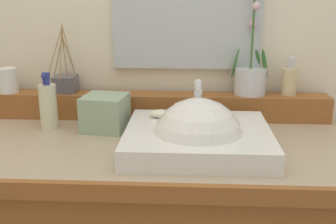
% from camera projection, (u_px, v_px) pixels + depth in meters
% --- Properties ---
extents(wall_back, '(2.92, 0.20, 2.45)m').
position_uv_depth(wall_back, '(159.00, 12.00, 1.50)').
color(wall_back, '#ECE2C7').
rests_on(wall_back, ground).
extents(back_ledge, '(1.17, 0.09, 0.09)m').
position_uv_depth(back_ledge, '(156.00, 106.00, 1.43)').
color(back_ledge, brown).
rests_on(back_ledge, vanity_cabinet).
extents(sink_basin, '(0.40, 0.37, 0.28)m').
position_uv_depth(sink_basin, '(198.00, 142.00, 1.15)').
color(sink_basin, white).
rests_on(sink_basin, vanity_cabinet).
extents(soap_bar, '(0.07, 0.04, 0.02)m').
position_uv_depth(soap_bar, '(161.00, 114.00, 1.25)').
color(soap_bar, '#E9E4C6').
rests_on(soap_bar, sink_basin).
extents(potted_plant, '(0.13, 0.11, 0.37)m').
position_uv_depth(potted_plant, '(250.00, 74.00, 1.39)').
color(potted_plant, silver).
rests_on(potted_plant, back_ledge).
extents(soap_dispenser, '(0.05, 0.05, 0.13)m').
position_uv_depth(soap_dispenser, '(290.00, 80.00, 1.39)').
color(soap_dispenser, beige).
rests_on(soap_dispenser, back_ledge).
extents(tumbler_cup, '(0.06, 0.06, 0.09)m').
position_uv_depth(tumbler_cup, '(8.00, 80.00, 1.42)').
color(tumbler_cup, white).
rests_on(tumbler_cup, back_ledge).
extents(reed_diffuser, '(0.10, 0.09, 0.23)m').
position_uv_depth(reed_diffuser, '(65.00, 83.00, 1.43)').
color(reed_diffuser, '#53525C').
rests_on(reed_diffuser, back_ledge).
extents(lotion_bottle, '(0.06, 0.06, 0.18)m').
position_uv_depth(lotion_bottle, '(48.00, 105.00, 1.31)').
color(lotion_bottle, beige).
rests_on(lotion_bottle, vanity_cabinet).
extents(tissue_box, '(0.15, 0.15, 0.11)m').
position_uv_depth(tissue_box, '(105.00, 113.00, 1.30)').
color(tissue_box, '#92AB8D').
rests_on(tissue_box, vanity_cabinet).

